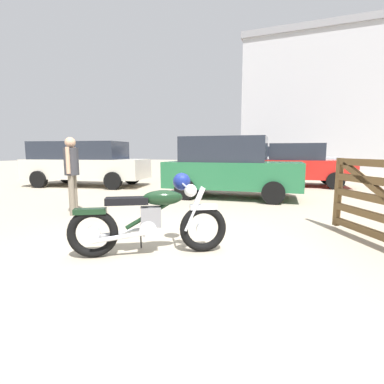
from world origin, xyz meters
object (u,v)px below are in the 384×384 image
dark_sedan_left (295,165)px  silver_sedan_mid (84,162)px  bystander (72,168)px  blue_hatchback_right (301,159)px  white_estate_far (253,160)px  pale_sedan_back (230,167)px  vintage_motorcycle (153,218)px

dark_sedan_left → silver_sedan_mid: silver_sedan_mid is taller
bystander → blue_hatchback_right: bearing=46.5°
blue_hatchback_right → white_estate_far: 3.39m
silver_sedan_mid → white_estate_far: (4.84, 10.03, -0.10)m
silver_sedan_mid → white_estate_far: size_ratio=1.13×
blue_hatchback_right → pale_sedan_back: size_ratio=1.01×
bystander → white_estate_far: bearing=59.8°
dark_sedan_left → silver_sedan_mid: (-7.72, -3.23, 0.10)m
vintage_motorcycle → silver_sedan_mid: silver_sedan_mid is taller
pale_sedan_back → silver_sedan_mid: bearing=168.5°
vintage_motorcycle → white_estate_far: 15.88m
silver_sedan_mid → white_estate_far: bearing=52.8°
bystander → white_estate_far: (1.30, 14.32, -0.18)m
dark_sedan_left → pale_sedan_back: (-1.66, -3.93, 0.08)m
bystander → pale_sedan_back: (2.52, 3.59, -0.10)m
vintage_motorcycle → white_estate_far: white_estate_far is taller
vintage_motorcycle → bystander: size_ratio=1.11×
blue_hatchback_right → vintage_motorcycle: bearing=-102.5°
pale_sedan_back → vintage_motorcycle: bearing=-91.6°
silver_sedan_mid → blue_hatchback_right: blue_hatchback_right is taller
vintage_motorcycle → white_estate_far: bearing=64.4°
vintage_motorcycle → silver_sedan_mid: size_ratio=0.37×
white_estate_far → pale_sedan_back: size_ratio=1.09×
white_estate_far → blue_hatchback_right: bearing=-36.8°
vintage_motorcycle → bystander: (-2.82, 1.49, 0.53)m
bystander → silver_sedan_mid: 5.56m
bystander → white_estate_far: size_ratio=0.38×
vintage_motorcycle → dark_sedan_left: 9.12m
silver_sedan_mid → pale_sedan_back: bearing=-18.0°
vintage_motorcycle → silver_sedan_mid: bearing=106.7°
vintage_motorcycle → pale_sedan_back: 5.11m
blue_hatchback_right → dark_sedan_left: bearing=-97.4°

